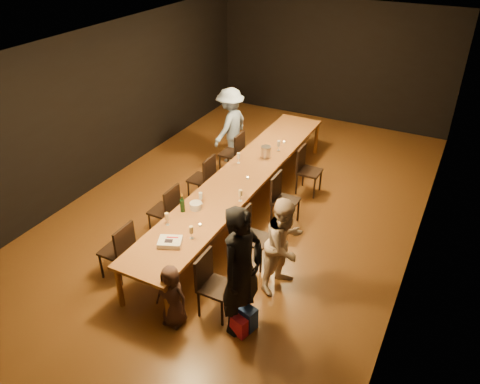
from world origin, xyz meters
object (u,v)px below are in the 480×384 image
at_px(chair_left_1, 164,210).
at_px(woman_tan, 284,245).
at_px(table, 242,178).
at_px(child, 172,296).
at_px(chair_right_2, 286,201).
at_px(champagne_bottle, 182,203).
at_px(ice_bucket, 266,152).
at_px(plate_stack, 196,206).
at_px(birthday_cake, 170,242).
at_px(chair_right_1, 255,238).
at_px(chair_right_3, 310,171).
at_px(chair_left_0, 116,250).
at_px(woman_birthday, 242,272).
at_px(chair_right_0, 217,286).
at_px(man_blue, 230,126).
at_px(chair_left_2, 201,178).
at_px(chair_left_3, 231,153).

distance_m(chair_left_1, woman_tan, 2.32).
relative_size(table, child, 6.43).
xyz_separation_m(chair_right_2, chair_left_1, (-1.70, -1.20, 0.00)).
relative_size(champagne_bottle, ice_bucket, 1.50).
bearing_deg(plate_stack, ice_bucket, 83.98).
bearing_deg(plate_stack, chair_right_2, 52.08).
bearing_deg(birthday_cake, chair_right_2, 45.61).
bearing_deg(child, chair_right_1, 75.72).
bearing_deg(chair_right_2, woman_tan, 21.46).
height_order(chair_right_1, chair_right_3, same).
bearing_deg(table, chair_right_3, 54.69).
bearing_deg(chair_right_3, plate_stack, -21.92).
xyz_separation_m(table, chair_right_3, (0.85, 1.20, -0.24)).
bearing_deg(child, chair_right_2, 81.81).
xyz_separation_m(chair_left_0, woman_birthday, (2.11, -0.06, 0.46)).
bearing_deg(chair_right_0, chair_left_0, -90.00).
xyz_separation_m(chair_right_2, chair_right_3, (0.00, 1.20, 0.00)).
relative_size(woman_birthday, child, 1.98).
distance_m(chair_right_1, child, 1.68).
bearing_deg(man_blue, ice_bucket, 58.52).
bearing_deg(ice_bucket, chair_right_3, 24.30).
bearing_deg(woman_birthday, woman_tan, 3.19).
height_order(child, champagne_bottle, champagne_bottle).
bearing_deg(woman_tan, chair_left_2, 72.97).
bearing_deg(chair_left_2, chair_right_2, -90.00).
xyz_separation_m(chair_right_1, woman_tan, (0.58, -0.28, 0.27)).
bearing_deg(birthday_cake, table, 66.60).
height_order(chair_right_3, champagne_bottle, champagne_bottle).
relative_size(chair_left_3, child, 1.00).
distance_m(chair_right_3, man_blue, 2.10).
bearing_deg(birthday_cake, chair_right_0, -35.73).
bearing_deg(woman_birthday, chair_right_0, 95.28).
relative_size(chair_left_1, champagne_bottle, 2.94).
relative_size(chair_right_0, plate_stack, 4.80).
bearing_deg(ice_bucket, champagne_bottle, -99.13).
height_order(table, chair_left_3, chair_left_3).
xyz_separation_m(chair_right_0, chair_left_0, (-1.70, 0.00, 0.00)).
xyz_separation_m(chair_left_2, chair_left_3, (0.00, 1.20, 0.00)).
height_order(woman_birthday, woman_tan, woman_birthday).
bearing_deg(birthday_cake, woman_birthday, -34.42).
xyz_separation_m(chair_right_3, chair_left_3, (-1.70, 0.00, 0.00)).
bearing_deg(chair_right_1, chair_left_3, -144.69).
relative_size(chair_right_2, birthday_cake, 2.33).
bearing_deg(man_blue, chair_left_3, 33.87).
xyz_separation_m(table, champagne_bottle, (-0.29, -1.44, 0.21)).
height_order(chair_left_1, woman_tan, woman_tan).
height_order(chair_right_0, woman_birthday, woman_birthday).
relative_size(chair_right_0, chair_left_2, 1.00).
bearing_deg(man_blue, chair_right_1, 38.24).
bearing_deg(chair_left_0, birthday_cake, -78.20).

